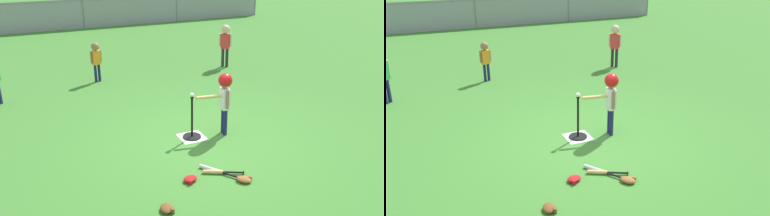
# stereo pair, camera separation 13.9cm
# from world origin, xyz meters

# --- Properties ---
(ground_plane) EXTENTS (60.00, 60.00, 0.00)m
(ground_plane) POSITION_xyz_m (0.00, 0.00, 0.00)
(ground_plane) COLOR #3D7A2D
(home_plate) EXTENTS (0.44, 0.44, 0.01)m
(home_plate) POSITION_xyz_m (-0.16, 0.19, 0.00)
(home_plate) COLOR white
(home_plate) RESTS_ON ground_plane
(batting_tee) EXTENTS (0.32, 0.32, 0.75)m
(batting_tee) POSITION_xyz_m (-0.16, 0.19, 0.12)
(batting_tee) COLOR black
(batting_tee) RESTS_ON ground_plane
(baseball_on_tee) EXTENTS (0.07, 0.07, 0.07)m
(baseball_on_tee) POSITION_xyz_m (-0.16, 0.19, 0.79)
(baseball_on_tee) COLOR white
(baseball_on_tee) RESTS_ON batting_tee
(batter_child) EXTENTS (0.63, 0.32, 1.12)m
(batter_child) POSITION_xyz_m (0.41, 0.09, 0.79)
(batter_child) COLOR #191E4C
(batter_child) RESTS_ON ground_plane
(fielder_deep_left) EXTENTS (0.29, 0.24, 1.15)m
(fielder_deep_left) POSITION_xyz_m (2.47, 3.84, 0.74)
(fielder_deep_left) COLOR #262626
(fielder_deep_left) RESTS_ON ground_plane
(fielder_deep_right) EXTENTS (0.28, 0.19, 0.97)m
(fielder_deep_right) POSITION_xyz_m (-0.98, 3.98, 0.62)
(fielder_deep_right) COLOR #191E4C
(fielder_deep_right) RESTS_ON ground_plane
(spare_bat_silver) EXTENTS (0.44, 0.60, 0.06)m
(spare_bat_silver) POSITION_xyz_m (-0.34, -1.01, 0.03)
(spare_bat_silver) COLOR silver
(spare_bat_silver) RESTS_ON ground_plane
(spare_bat_wood) EXTENTS (0.56, 0.32, 0.06)m
(spare_bat_wood) POSITION_xyz_m (-0.32, -1.08, 0.03)
(spare_bat_wood) COLOR #DBB266
(spare_bat_wood) RESTS_ON ground_plane
(glove_by_plate) EXTENTS (0.21, 0.25, 0.07)m
(glove_by_plate) POSITION_xyz_m (-1.32, -1.61, 0.04)
(glove_by_plate) COLOR brown
(glove_by_plate) RESTS_ON ground_plane
(glove_near_bats) EXTENTS (0.26, 0.23, 0.07)m
(glove_near_bats) POSITION_xyz_m (-0.77, -1.10, 0.04)
(glove_near_bats) COLOR #B21919
(glove_near_bats) RESTS_ON ground_plane
(glove_tossed_aside) EXTENTS (0.26, 0.27, 0.07)m
(glove_tossed_aside) POSITION_xyz_m (-0.08, -1.42, 0.04)
(glove_tossed_aside) COLOR brown
(glove_tossed_aside) RESTS_ON ground_plane
(outfield_fence) EXTENTS (16.06, 0.06, 1.15)m
(outfield_fence) POSITION_xyz_m (0.00, 11.02, 0.62)
(outfield_fence) COLOR slate
(outfield_fence) RESTS_ON ground_plane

